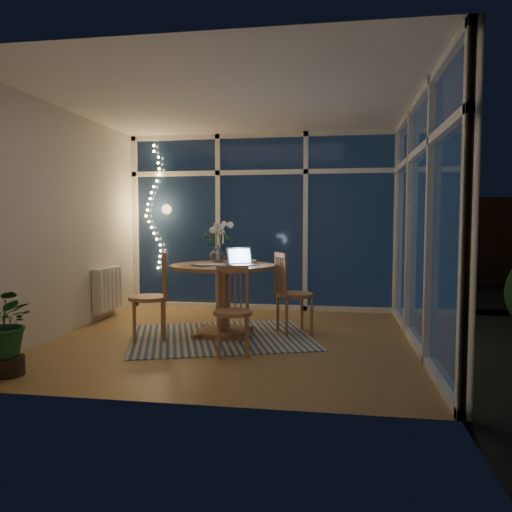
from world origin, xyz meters
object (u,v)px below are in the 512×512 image
Objects in this scene: chair_front at (233,310)px; laptop at (244,256)px; chair_left at (149,296)px; potted_plant at (6,331)px; dining_table at (223,300)px; flower_vase at (218,254)px; chair_right at (295,293)px.

laptop reaches higher than chair_front.
potted_plant is at bearing -49.83° from chair_left.
laptop is at bearing 43.80° from potted_plant.
flower_vase is at bearing 113.11° from dining_table.
chair_front is 2.95× the size of laptop.
chair_front is at bearing 126.79° from chair_right.
laptop is at bearing 93.56° from chair_right.
chair_left reaches higher than chair_front.
flower_vase is (-0.93, 0.09, 0.44)m from chair_right.
dining_table is at bearing 96.85° from chair_front.
flower_vase reaches higher than dining_table.
flower_vase is 0.28× the size of potted_plant.
chair_left is 4.71× the size of flower_vase.
chair_front is 1.16× the size of potted_plant.
laptop is 2.47m from potted_plant.
laptop is at bearing 78.98° from chair_front.
dining_table is 2.29m from potted_plant.
chair_front is at bearing 28.79° from potted_plant.
laptop is 0.56m from flower_vase.
chair_right is at bearing 49.68° from chair_front.
dining_table is 0.83m from chair_front.
chair_right is at bearing 87.06° from chair_left.
chair_right is (0.80, 0.22, 0.07)m from dining_table.
chair_left is at bearing 84.08° from chair_right.
chair_left reaches higher than chair_right.
chair_right is 1.13m from chair_front.
flower_vase is at bearing 97.63° from laptop.
chair_right is 3.25× the size of laptop.
chair_left is (-0.76, -0.34, 0.09)m from dining_table.
chair_left is at bearing 62.96° from potted_plant.
chair_front is (0.28, -0.78, 0.03)m from dining_table.
laptop is (-0.54, -0.31, 0.44)m from chair_right.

